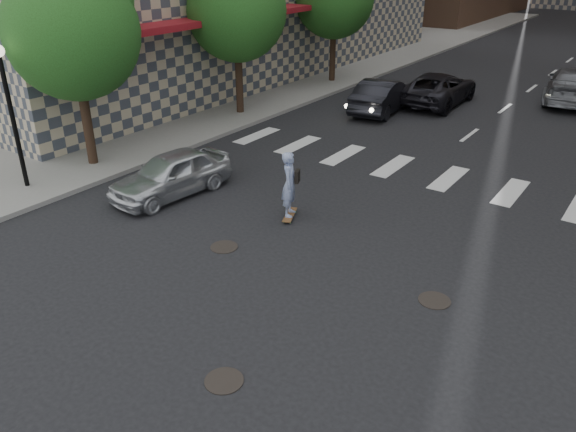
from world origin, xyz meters
name	(u,v)px	position (x,y,z in m)	size (l,w,h in m)	color
ground	(257,294)	(0.00, 0.00, 0.00)	(160.00, 160.00, 0.00)	black
sidewalk_left	(270,68)	(-14.50, 20.00, 0.07)	(13.00, 80.00, 0.15)	gray
lamppost	(8,97)	(-9.50, 0.50, 2.93)	(0.36, 0.36, 4.28)	black
tree_a	(76,26)	(-9.45, 3.14, 4.65)	(4.20, 4.20, 6.60)	#382619
tree_b	(239,6)	(-9.45, 11.14, 4.65)	(4.20, 4.20, 6.60)	#382619
manhole_a	(224,381)	(1.20, -2.50, 0.01)	(0.70, 0.70, 0.02)	black
manhole_b	(224,247)	(-2.00, 1.20, 0.01)	(0.70, 0.70, 0.02)	black
manhole_c	(434,300)	(3.30, 2.00, 0.01)	(0.70, 0.70, 0.02)	black
skateboarder	(290,184)	(-1.61, 3.58, 1.02)	(0.67, 0.99, 1.95)	brown
silver_sedan	(171,174)	(-5.50, 2.85, 0.67)	(1.59, 3.95, 1.35)	silver
traffic_car_a	(382,96)	(-4.53, 15.13, 0.75)	(1.59, 4.55, 1.50)	black
traffic_car_b	(573,85)	(2.22, 22.00, 0.82)	(2.29, 5.64, 1.64)	slate
traffic_car_c	(438,88)	(-2.99, 18.00, 0.74)	(2.46, 5.32, 1.48)	black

